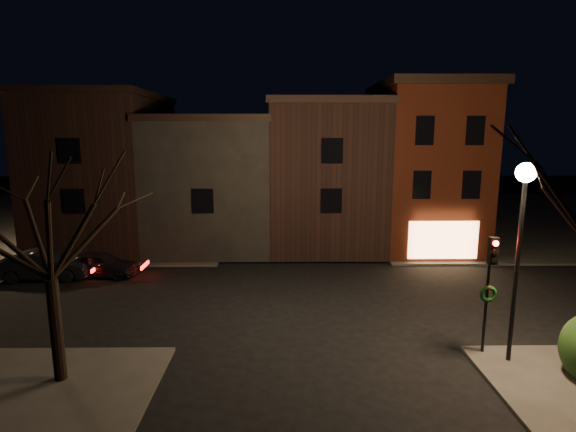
{
  "coord_description": "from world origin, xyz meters",
  "views": [
    {
      "loc": [
        -1.22,
        -19.61,
        7.48
      ],
      "look_at": [
        -0.97,
        3.54,
        3.2
      ],
      "focal_mm": 28.0,
      "sensor_mm": 36.0,
      "label": 1
    }
  ],
  "objects_px": {
    "bare_tree_left": "(44,207)",
    "parked_car_a": "(100,264)",
    "traffic_signal": "(490,277)",
    "street_lamp_near": "(523,209)",
    "parked_car_b": "(45,265)"
  },
  "relations": [
    {
      "from": "traffic_signal",
      "to": "bare_tree_left",
      "type": "relative_size",
      "value": 0.54
    },
    {
      "from": "traffic_signal",
      "to": "bare_tree_left",
      "type": "distance_m",
      "value": 13.93
    },
    {
      "from": "bare_tree_left",
      "to": "parked_car_a",
      "type": "height_order",
      "value": "bare_tree_left"
    },
    {
      "from": "traffic_signal",
      "to": "parked_car_a",
      "type": "relative_size",
      "value": 1.03
    },
    {
      "from": "traffic_signal",
      "to": "parked_car_b",
      "type": "relative_size",
      "value": 0.89
    },
    {
      "from": "bare_tree_left",
      "to": "parked_car_a",
      "type": "xyz_separation_m",
      "value": [
        -2.9,
        10.34,
        -4.77
      ]
    },
    {
      "from": "street_lamp_near",
      "to": "parked_car_b",
      "type": "relative_size",
      "value": 1.42
    },
    {
      "from": "bare_tree_left",
      "to": "parked_car_a",
      "type": "bearing_deg",
      "value": 105.64
    },
    {
      "from": "traffic_signal",
      "to": "parked_car_a",
      "type": "xyz_separation_m",
      "value": [
        -16.5,
        8.85,
        -2.14
      ]
    },
    {
      "from": "street_lamp_near",
      "to": "parked_car_b",
      "type": "height_order",
      "value": "street_lamp_near"
    },
    {
      "from": "street_lamp_near",
      "to": "parked_car_b",
      "type": "distance_m",
      "value": 22.1
    },
    {
      "from": "parked_car_b",
      "to": "parked_car_a",
      "type": "bearing_deg",
      "value": -84.02
    },
    {
      "from": "traffic_signal",
      "to": "street_lamp_near",
      "type": "bearing_deg",
      "value": -39.37
    },
    {
      "from": "parked_car_b",
      "to": "bare_tree_left",
      "type": "bearing_deg",
      "value": -154.51
    },
    {
      "from": "traffic_signal",
      "to": "parked_car_b",
      "type": "xyz_separation_m",
      "value": [
        -19.15,
        8.39,
        -2.06
      ]
    }
  ]
}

